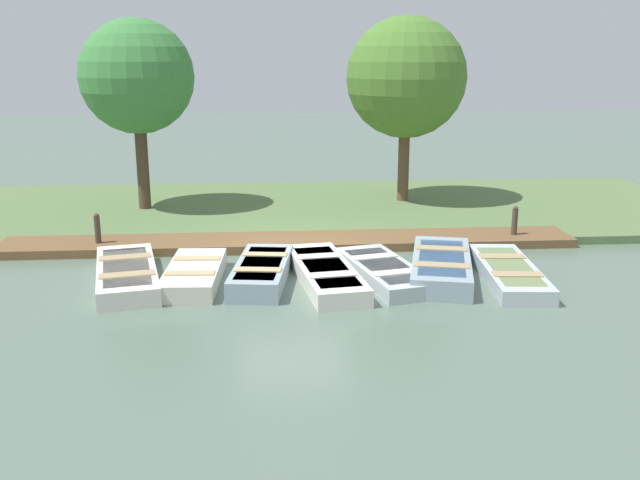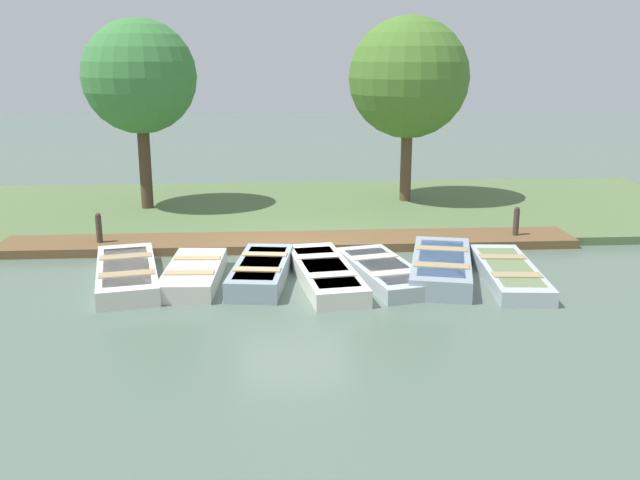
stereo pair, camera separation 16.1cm
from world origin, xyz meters
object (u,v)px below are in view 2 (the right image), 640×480
Objects in this scene: park_tree_far_left at (140,77)px; rowboat_2 at (261,271)px; rowboat_6 at (509,273)px; park_tree_left at (409,78)px; mooring_post_far at (516,225)px; rowboat_3 at (325,273)px; rowboat_4 at (384,272)px; mooring_post_near at (99,232)px; rowboat_5 at (441,266)px; rowboat_1 at (194,274)px; rowboat_0 at (127,273)px.

rowboat_2 is at bearing 27.49° from park_tree_far_left.
park_tree_left reaches higher than rowboat_6.
mooring_post_far is 10.77m from park_tree_far_left.
park_tree_far_left reaches higher than rowboat_2.
rowboat_2 is at bearing -67.35° from mooring_post_far.
rowboat_3 reaches higher than rowboat_4.
mooring_post_far is (0.00, 9.97, 0.00)m from mooring_post_near.
rowboat_5 reaches higher than rowboat_6.
rowboat_5 is at bearing -4.23° from park_tree_left.
rowboat_6 is at bearing 90.42° from rowboat_1.
rowboat_3 is at bearing -72.01° from rowboat_5.
rowboat_5 is 7.75m from park_tree_left.
rowboat_5 reaches higher than rowboat_3.
rowboat_4 is at bearing -90.25° from rowboat_6.
rowboat_1 is 3.56m from mooring_post_near.
rowboat_1 is at bearing -100.35° from rowboat_3.
rowboat_3 is 3.77m from rowboat_6.
rowboat_5 is at bearing 81.16° from rowboat_4.
rowboat_4 is 0.95× the size of rowboat_6.
rowboat_0 is 1.27× the size of rowboat_1.
park_tree_left is at bearing 149.64° from rowboat_3.
rowboat_5 is 0.64× the size of park_tree_far_left.
rowboat_0 is at bearing -101.04° from rowboat_3.
rowboat_3 is 1.05× the size of rowboat_6.
mooring_post_far is at bearing 90.00° from mooring_post_near.
rowboat_1 is 3.89m from rowboat_4.
rowboat_1 is at bearing -103.90° from rowboat_4.
rowboat_0 is at bearing -84.46° from rowboat_2.
rowboat_1 is 5.10m from rowboat_5.
rowboat_0 is at bearing -91.73° from rowboat_1.
park_tree_far_left is at bearing -111.88° from mooring_post_far.
park_tree_far_left is at bearing -150.96° from rowboat_4.
rowboat_6 is at bearing -21.07° from mooring_post_far.
rowboat_2 is 4.60m from mooring_post_near.
rowboat_3 is (0.12, 1.29, -0.03)m from rowboat_2.
rowboat_6 is (0.34, 1.33, -0.06)m from rowboat_5.
mooring_post_far reaches higher than rowboat_1.
park_tree_left is (-6.86, 0.51, 3.58)m from rowboat_5.
mooring_post_near is (-2.61, -6.33, 0.30)m from rowboat_4.
rowboat_1 is 1.37m from rowboat_2.
rowboat_2 is at bearing -104.22° from rowboat_4.
park_tree_far_left is (-3.81, 0.49, 3.39)m from mooring_post_near.
rowboat_0 is 0.63× the size of park_tree_left.
rowboat_3 reaches higher than rowboat_6.
rowboat_3 is at bearing -61.04° from mooring_post_far.
rowboat_3 is 0.64× the size of park_tree_left.
rowboat_0 is 1.02× the size of rowboat_6.
rowboat_3 is at bearing 92.43° from rowboat_2.
mooring_post_far is at bearing 93.74° from rowboat_0.
mooring_post_far is (-2.70, 4.87, 0.28)m from rowboat_3.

